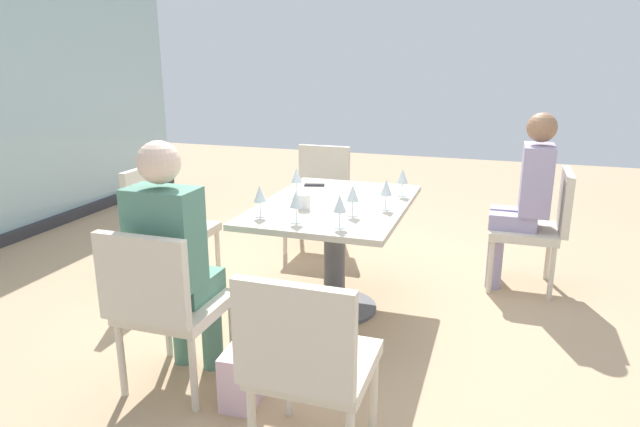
# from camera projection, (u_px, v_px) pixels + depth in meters

# --- Properties ---
(ground_plane) EXTENTS (12.00, 12.00, 0.00)m
(ground_plane) POSITION_uv_depth(u_px,v_px,m) (334.00, 308.00, 3.73)
(ground_plane) COLOR tan
(dining_table_main) EXTENTS (1.30, 0.90, 0.73)m
(dining_table_main) POSITION_uv_depth(u_px,v_px,m) (335.00, 230.00, 3.58)
(dining_table_main) COLOR #BCB29E
(dining_table_main) RESTS_ON ground_plane
(chair_far_left) EXTENTS (0.50, 0.46, 0.87)m
(chair_far_left) POSITION_uv_depth(u_px,v_px,m) (164.00, 301.00, 2.67)
(chair_far_left) COLOR beige
(chair_far_left) RESTS_ON ground_plane
(chair_front_right) EXTENTS (0.46, 0.50, 0.87)m
(chair_front_right) POSITION_uv_depth(u_px,v_px,m) (539.00, 222.00, 3.93)
(chair_front_right) COLOR beige
(chair_front_right) RESTS_ON ground_plane
(chair_near_window) EXTENTS (0.46, 0.51, 0.87)m
(chair_near_window) POSITION_uv_depth(u_px,v_px,m) (165.00, 220.00, 3.98)
(chair_near_window) COLOR beige
(chair_near_window) RESTS_ON ground_plane
(chair_side_end) EXTENTS (0.50, 0.46, 0.87)m
(chair_side_end) POSITION_uv_depth(u_px,v_px,m) (308.00, 359.00, 2.16)
(chair_side_end) COLOR beige
(chair_side_end) RESTS_ON ground_plane
(chair_far_right) EXTENTS (0.50, 0.46, 0.87)m
(chair_far_right) POSITION_uv_depth(u_px,v_px,m) (319.00, 191.00, 4.82)
(chair_far_right) COLOR beige
(chair_far_right) RESTS_ON ground_plane
(person_far_left) EXTENTS (0.39, 0.34, 1.26)m
(person_far_left) POSITION_uv_depth(u_px,v_px,m) (173.00, 253.00, 2.72)
(person_far_left) COLOR #4C7F6B
(person_far_left) RESTS_ON ground_plane
(person_front_right) EXTENTS (0.34, 0.39, 1.26)m
(person_front_right) POSITION_uv_depth(u_px,v_px,m) (526.00, 193.00, 3.91)
(person_front_right) COLOR #9E93B7
(person_front_right) RESTS_ON ground_plane
(wine_glass_0) EXTENTS (0.07, 0.07, 0.18)m
(wine_glass_0) POSITION_uv_depth(u_px,v_px,m) (403.00, 177.00, 3.66)
(wine_glass_0) COLOR silver
(wine_glass_0) RESTS_ON dining_table_main
(wine_glass_1) EXTENTS (0.07, 0.07, 0.18)m
(wine_glass_1) POSITION_uv_depth(u_px,v_px,m) (353.00, 194.00, 3.21)
(wine_glass_1) COLOR silver
(wine_glass_1) RESTS_ON dining_table_main
(wine_glass_2) EXTENTS (0.07, 0.07, 0.18)m
(wine_glass_2) POSITION_uv_depth(u_px,v_px,m) (297.00, 176.00, 3.68)
(wine_glass_2) COLOR silver
(wine_glass_2) RESTS_ON dining_table_main
(wine_glass_3) EXTENTS (0.07, 0.07, 0.18)m
(wine_glass_3) POSITION_uv_depth(u_px,v_px,m) (296.00, 200.00, 3.07)
(wine_glass_3) COLOR silver
(wine_glass_3) RESTS_ON dining_table_main
(wine_glass_4) EXTENTS (0.07, 0.07, 0.18)m
(wine_glass_4) POSITION_uv_depth(u_px,v_px,m) (386.00, 188.00, 3.34)
(wine_glass_4) COLOR silver
(wine_glass_4) RESTS_ON dining_table_main
(wine_glass_5) EXTENTS (0.07, 0.07, 0.18)m
(wine_glass_5) POSITION_uv_depth(u_px,v_px,m) (260.00, 194.00, 3.19)
(wine_glass_5) COLOR silver
(wine_glass_5) RESTS_ON dining_table_main
(wine_glass_6) EXTENTS (0.07, 0.07, 0.18)m
(wine_glass_6) POSITION_uv_depth(u_px,v_px,m) (340.00, 204.00, 2.98)
(wine_glass_6) COLOR silver
(wine_glass_6) RESTS_ON dining_table_main
(coffee_cup) EXTENTS (0.08, 0.08, 0.09)m
(coffee_cup) POSITION_uv_depth(u_px,v_px,m) (304.00, 202.00, 3.38)
(coffee_cup) COLOR white
(coffee_cup) RESTS_ON dining_table_main
(cell_phone_on_table) EXTENTS (0.11, 0.16, 0.01)m
(cell_phone_on_table) POSITION_uv_depth(u_px,v_px,m) (314.00, 185.00, 3.99)
(cell_phone_on_table) COLOR black
(cell_phone_on_table) RESTS_ON dining_table_main
(handbag_0) EXTENTS (0.31, 0.18, 0.28)m
(handbag_0) POSITION_uv_depth(u_px,v_px,m) (245.00, 373.00, 2.71)
(handbag_0) COLOR beige
(handbag_0) RESTS_ON ground_plane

